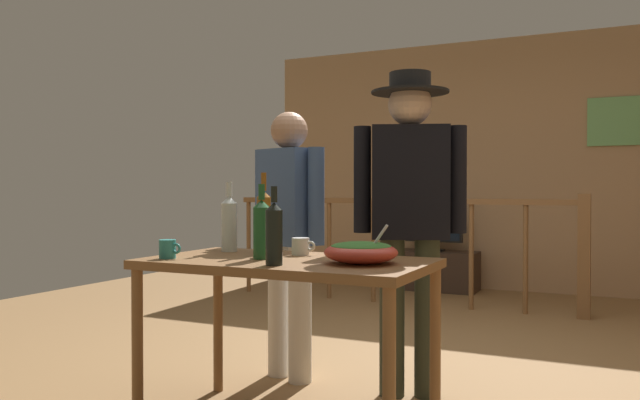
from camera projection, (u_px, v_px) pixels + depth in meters
The scene contains 17 objects.
ground_plane at pixel (417, 370), 3.79m from camera, with size 8.69×8.69×0.00m, color olive.
back_wall at pixel (510, 164), 6.77m from camera, with size 5.40×0.10×2.67m, color tan.
framed_picture at pixel (614, 121), 6.28m from camera, with size 0.48×0.03×0.48m, color #6CAF62.
stair_railing at pixel (445, 237), 5.78m from camera, with size 3.34×0.10×1.04m.
tv_console at pixel (434, 270), 6.79m from camera, with size 0.90×0.40×0.41m, color #38281E.
flat_screen_tv at pixel (434, 226), 6.76m from camera, with size 0.61×0.12×0.46m.
serving_table at pixel (288, 278), 2.85m from camera, with size 1.26×0.70×0.76m.
salad_bowl at pixel (361, 251), 2.68m from camera, with size 0.31×0.31×0.17m.
wine_glass at pixel (274, 231), 3.01m from camera, with size 0.09×0.09×0.17m.
wine_bottle_green at pixel (262, 228), 2.85m from camera, with size 0.08×0.08×0.34m.
wine_bottle_dark at pixel (274, 232), 2.62m from camera, with size 0.07×0.07×0.32m.
wine_bottle_amber at pixel (264, 220), 3.12m from camera, with size 0.07×0.07×0.39m.
wine_bottle_clear at pixel (229, 223), 3.20m from camera, with size 0.08×0.08×0.35m.
mug_teal at pixel (168, 249), 2.87m from camera, with size 0.11×0.08×0.08m.
mug_white at pixel (301, 246), 3.03m from camera, with size 0.12×0.08×0.08m.
person_standing_left at pixel (289, 225), 3.60m from camera, with size 0.50×0.33×1.51m.
person_standing_right at pixel (410, 204), 3.30m from camera, with size 0.55×0.40×1.67m.
Camera 1 is at (1.11, -3.65, 1.07)m, focal length 35.90 mm.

